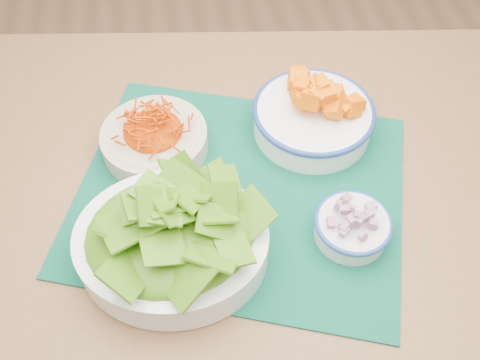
% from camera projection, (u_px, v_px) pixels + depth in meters
% --- Properties ---
extents(table, '(1.22, 0.90, 0.75)m').
position_uv_depth(table, '(245.00, 196.00, 1.05)').
color(table, brown).
rests_on(table, ground).
extents(placemat, '(0.67, 0.61, 0.00)m').
position_uv_depth(placemat, '(240.00, 191.00, 0.92)').
color(placemat, '#013224').
rests_on(placemat, table).
extents(carrot_bowl, '(0.21, 0.21, 0.07)m').
position_uv_depth(carrot_bowl, '(154.00, 136.00, 0.95)').
color(carrot_bowl, beige).
rests_on(carrot_bowl, placemat).
extents(squash_bowl, '(0.27, 0.27, 0.11)m').
position_uv_depth(squash_bowl, '(314.00, 110.00, 0.97)').
color(squash_bowl, white).
rests_on(squash_bowl, placemat).
extents(lettuce_bowl, '(0.33, 0.30, 0.13)m').
position_uv_depth(lettuce_bowl, '(170.00, 234.00, 0.79)').
color(lettuce_bowl, white).
rests_on(lettuce_bowl, placemat).
extents(onion_bowl, '(0.13, 0.13, 0.06)m').
position_uv_depth(onion_bowl, '(353.00, 224.00, 0.84)').
color(onion_bowl, silver).
rests_on(onion_bowl, placemat).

